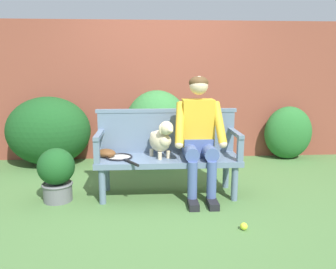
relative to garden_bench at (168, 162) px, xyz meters
name	(u,v)px	position (x,y,z in m)	size (l,w,h in m)	color
ground_plane	(168,195)	(0.00, 0.00, -0.38)	(40.00, 40.00, 0.00)	#4C753D
brick_garden_fence	(161,91)	(0.00, 1.76, 0.66)	(8.00, 0.30, 2.08)	brown
hedge_bush_far_left	(288,133)	(1.95, 1.43, 0.03)	(0.73, 0.47, 0.81)	#286B2D
hedge_bush_far_right	(49,131)	(-1.64, 1.34, 0.12)	(1.19, 0.98, 0.99)	#194C1E
hedge_bush_mid_left	(157,126)	(-0.07, 1.39, 0.16)	(0.95, 0.91, 1.07)	#337538
garden_bench	(168,162)	(0.00, 0.00, 0.00)	(1.55, 0.52, 0.44)	slate
bench_backrest	(167,130)	(0.00, 0.23, 0.31)	(1.59, 0.06, 0.50)	slate
bench_armrest_left_end	(98,142)	(-0.74, -0.09, 0.26)	(0.06, 0.52, 0.28)	slate
bench_armrest_right_end	(237,140)	(0.74, -0.09, 0.26)	(0.06, 0.52, 0.28)	slate
person_seated	(199,132)	(0.33, -0.01, 0.33)	(0.56, 0.66, 1.31)	black
dog_on_bench	(161,139)	(-0.07, -0.03, 0.27)	(0.31, 0.40, 0.41)	beige
tennis_racket	(120,158)	(-0.52, -0.03, 0.07)	(0.42, 0.56, 0.03)	black
baseball_glove	(106,153)	(-0.67, 0.04, 0.10)	(0.22, 0.17, 0.09)	brown
tennis_ball	(244,226)	(0.61, -0.87, -0.35)	(0.07, 0.07, 0.07)	#CCDB33
potted_plant	(57,173)	(-1.18, -0.09, -0.07)	(0.39, 0.39, 0.57)	slate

